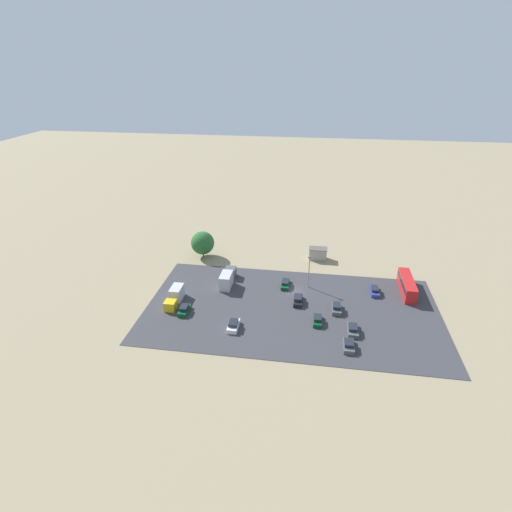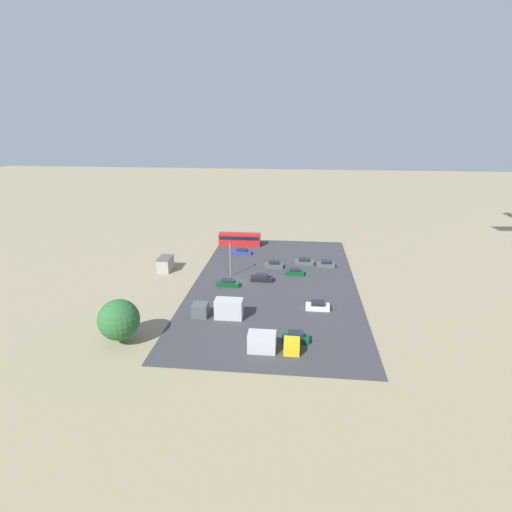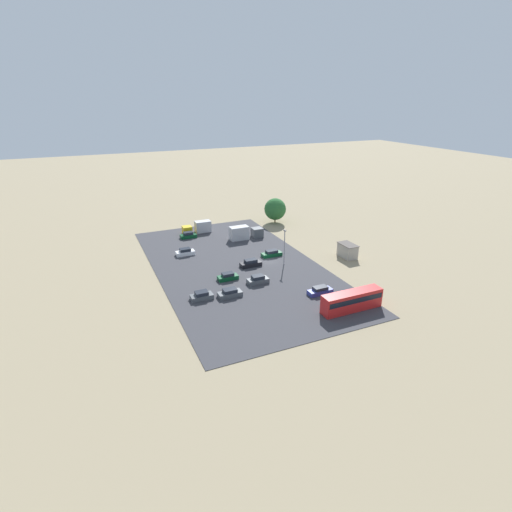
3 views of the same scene
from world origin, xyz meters
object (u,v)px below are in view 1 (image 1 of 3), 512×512
(parked_car_3, at_px, (285,284))
(parked_car_8, at_px, (337,308))
(parked_car_5, at_px, (318,320))
(parked_truck_0, at_px, (227,278))
(parked_car_0, at_px, (349,345))
(bus, at_px, (407,285))
(parked_car_2, at_px, (353,329))
(parked_car_6, at_px, (184,310))
(parked_car_7, at_px, (233,325))
(parked_car_4, at_px, (298,300))
(shed_building, at_px, (318,254))
(parked_truck_1, at_px, (175,296))
(parked_car_1, at_px, (375,291))

(parked_car_3, relative_size, parked_car_8, 1.12)
(parked_car_5, xyz_separation_m, parked_truck_0, (21.43, -12.46, 0.96))
(parked_car_0, height_order, parked_truck_0, parked_truck_0)
(bus, height_order, parked_car_3, bus)
(bus, bearing_deg, parked_car_2, 52.67)
(parked_car_6, height_order, parked_car_7, parked_car_7)
(parked_car_2, relative_size, parked_truck_0, 0.50)
(parked_car_5, relative_size, parked_car_6, 0.99)
(parked_car_6, xyz_separation_m, parked_car_8, (-31.94, -5.32, 0.02))
(parked_car_5, xyz_separation_m, parked_car_6, (28.01, 0.50, 0.05))
(parked_car_4, bearing_deg, parked_car_2, 141.16)
(parked_car_6, distance_m, parked_truck_0, 14.56)
(shed_building, height_order, parked_car_7, shed_building)
(bus, bearing_deg, parked_truck_0, 3.69)
(parked_car_4, height_order, parked_truck_1, parked_truck_1)
(parked_car_2, height_order, parked_car_3, parked_car_2)
(parked_car_0, xyz_separation_m, parked_truck_1, (37.01, -10.39, 0.74))
(shed_building, xyz_separation_m, parked_truck_1, (30.88, 25.97, -0.14))
(parked_car_4, height_order, parked_car_8, parked_car_8)
(parked_car_3, bearing_deg, parked_car_8, 143.14)
(parked_car_7, height_order, parked_truck_1, parked_truck_1)
(parked_car_5, relative_size, parked_car_7, 0.96)
(parked_car_3, xyz_separation_m, parked_car_7, (8.86, 17.91, 0.06))
(bus, relative_size, parked_car_2, 2.53)
(parked_car_8, bearing_deg, parked_car_1, 44.47)
(parked_car_4, xyz_separation_m, parked_car_6, (23.66, 7.38, 0.00))
(bus, distance_m, parked_car_1, 7.55)
(parked_car_2, height_order, parked_car_6, parked_car_6)
(parked_car_2, bearing_deg, parked_truck_0, -27.30)
(parked_car_4, xyz_separation_m, parked_truck_1, (26.86, 3.69, 0.71))
(parked_car_7, bearing_deg, parked_car_2, 5.33)
(parked_car_0, height_order, parked_car_1, parked_car_0)
(parked_car_2, bearing_deg, parked_car_1, -110.69)
(parked_car_4, bearing_deg, bus, -161.32)
(bus, xyz_separation_m, parked_truck_0, (41.49, 2.68, -0.26))
(parked_car_2, xyz_separation_m, parked_truck_0, (28.30, -14.61, 0.95))
(parked_car_2, distance_m, parked_car_5, 7.20)
(parked_car_8, bearing_deg, shed_building, 99.94)
(parked_car_1, bearing_deg, parked_car_4, 21.15)
(parked_truck_1, bearing_deg, parked_car_2, 172.01)
(parked_car_3, bearing_deg, shed_building, -115.38)
(parked_car_8, bearing_deg, parked_car_5, -129.22)
(shed_building, height_order, parked_car_3, shed_building)
(shed_building, relative_size, parked_car_6, 1.16)
(parked_car_5, bearing_deg, parked_car_3, 119.67)
(parked_car_2, xyz_separation_m, parked_car_5, (6.87, -2.15, -0.01))
(parked_car_3, bearing_deg, parked_car_7, 63.67)
(bus, bearing_deg, parked_car_4, 18.68)
(parked_car_8, relative_size, parked_truck_1, 0.55)
(shed_building, relative_size, bus, 0.43)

